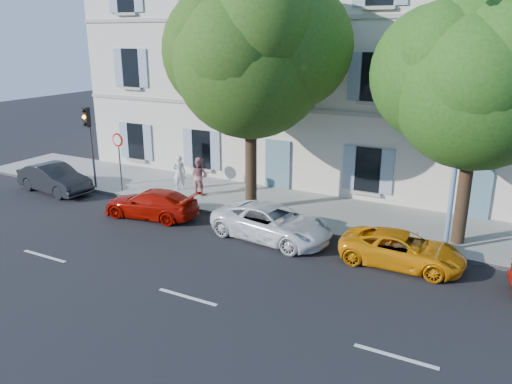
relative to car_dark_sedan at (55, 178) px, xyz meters
The scene contains 15 objects.
ground 11.69m from the car_dark_sedan, ahead, with size 90.00×90.00×0.00m, color black.
sidewalk 12.01m from the car_dark_sedan, 14.84° to the left, with size 36.00×4.50×0.15m, color #A09E96.
kerb 11.64m from the car_dark_sedan, ahead, with size 36.00×0.16×0.16m, color #9E998E.
building 15.51m from the car_dark_sedan, 37.27° to the left, with size 28.00×7.00×12.00m, color beige.
car_dark_sedan is the anchor object (origin of this frame).
car_red_coupe 6.37m from the car_dark_sedan, ahead, with size 1.64×4.04×1.17m, color #A50E04.
car_white_coupe 11.83m from the car_dark_sedan, ahead, with size 2.12×4.60×1.28m, color white.
car_yellow_supercar 16.60m from the car_dark_sedan, ahead, with size 1.85×4.01×1.11m, color orange.
tree_left 11.40m from the car_dark_sedan, 11.30° to the left, with size 6.17×6.17×9.57m.
tree_right 18.85m from the car_dark_sedan, ahead, with size 5.60×5.60×8.63m.
traffic_light 2.92m from the car_dark_sedan, 37.18° to the left, with size 0.32×0.44×3.91m.
road_sign 3.60m from the car_dark_sedan, 23.84° to the left, with size 0.65×0.11×2.79m.
street_lamp 18.30m from the car_dark_sedan, ahead, with size 0.32×1.82×8.55m.
pedestrian_a 6.04m from the car_dark_sedan, 28.02° to the left, with size 0.60×0.40×1.66m, color silver.
pedestrian_b 7.12m from the car_dark_sedan, 21.52° to the left, with size 0.86×0.67×1.77m, color #BA7779.
Camera 1 is at (7.80, -14.47, 7.27)m, focal length 35.00 mm.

